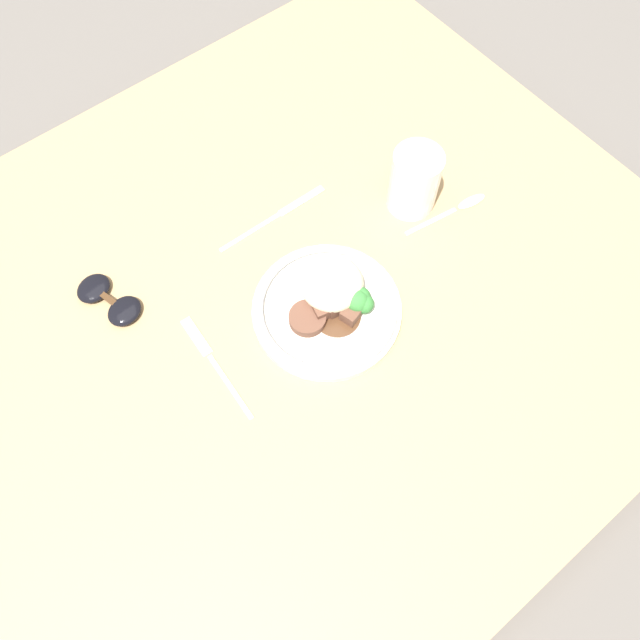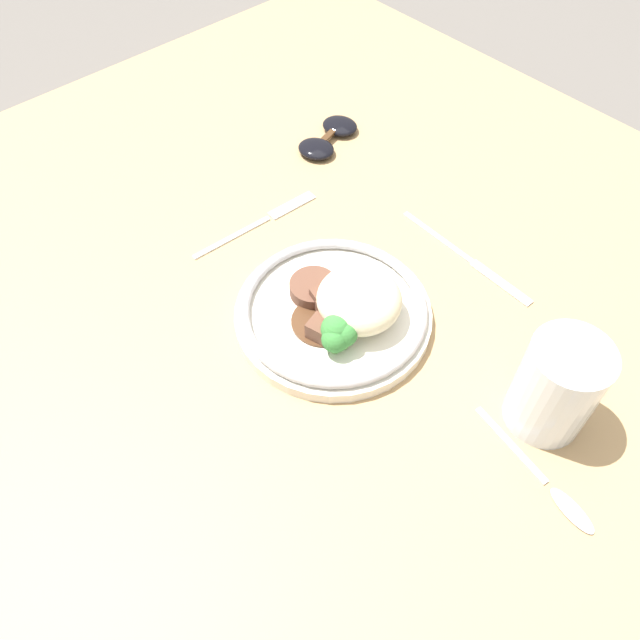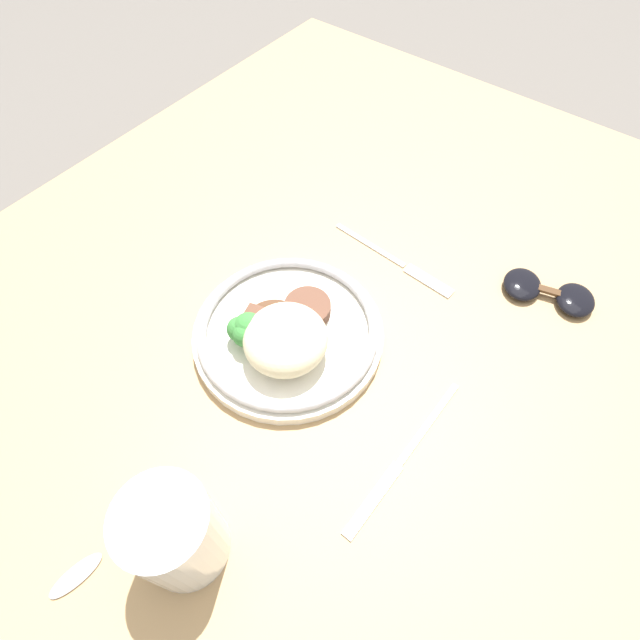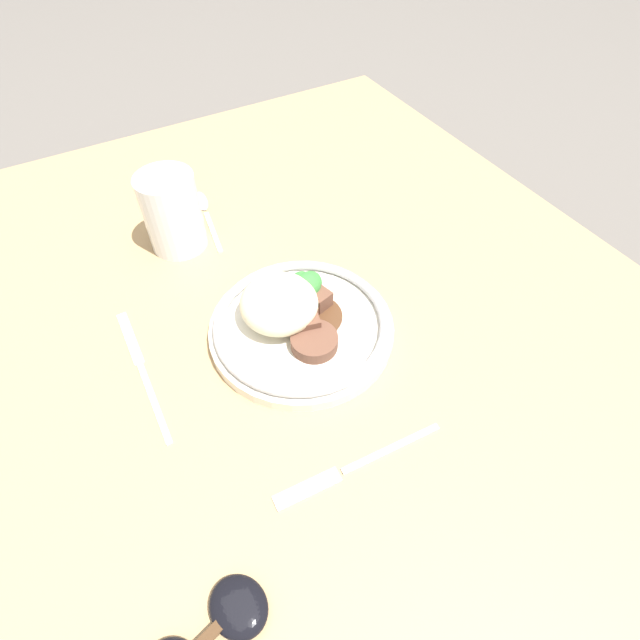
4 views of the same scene
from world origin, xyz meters
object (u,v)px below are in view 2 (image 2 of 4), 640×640
Objects in this scene: plate at (339,309)px; juice_glass at (555,389)px; fork at (267,219)px; knife at (469,260)px; sunglasses at (328,137)px; spoon at (556,493)px.

plate is 0.25m from juice_glass.
fork is at bearing -176.63° from juice_glass.
sunglasses is at bearing 175.07° from knife.
plate is 0.20m from fork.
juice_glass is at bearing -32.07° from sunglasses.
sunglasses is at bearing 25.15° from fork.
knife is at bearing 148.83° from juice_glass.
knife is 0.30m from sunglasses.
juice_glass is at bearing -29.86° from knife.
fork is 0.49m from spoon.
juice_glass is 0.54× the size of knife.
sunglasses is at bearing 139.40° from plate.
juice_glass is at bearing 17.21° from plate.
knife is (0.04, 0.19, -0.02)m from plate.
fork is 0.19m from sunglasses.
spoon is (0.06, -0.06, -0.05)m from juice_glass.
spoon is (0.26, -0.18, 0.00)m from knife.
plate is 0.34m from sunglasses.
knife is at bearing 153.91° from spoon.
knife is 1.32× the size of spoon.
fork is at bearing -147.00° from knife.
knife is at bearing -54.88° from fork.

